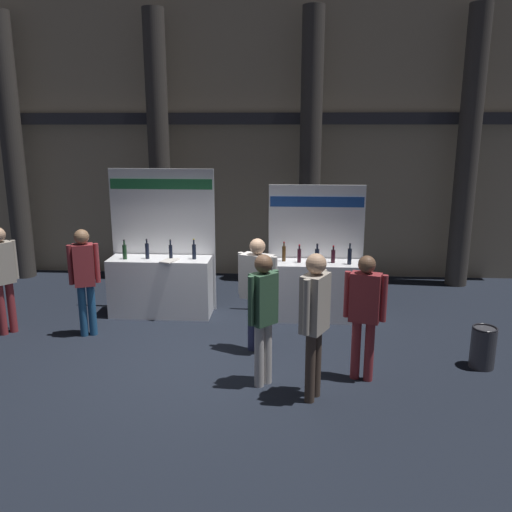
{
  "coord_description": "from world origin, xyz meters",
  "views": [
    {
      "loc": [
        1.19,
        -6.98,
        3.28
      ],
      "look_at": [
        0.69,
        0.63,
        1.4
      ],
      "focal_mm": 36.85,
      "sensor_mm": 36.0,
      "label": 1
    }
  ],
  "objects_px": {
    "visitor_2": "(2,272)",
    "visitor_5": "(315,313)",
    "visitor_4": "(257,284)",
    "visitor_6": "(365,308)",
    "exhibitor_booth_1": "(316,285)",
    "exhibitor_booth_0": "(161,279)",
    "trash_bin": "(483,347)",
    "visitor_1": "(263,310)",
    "visitor_3": "(84,274)"
  },
  "relations": [
    {
      "from": "visitor_2",
      "to": "visitor_5",
      "type": "xyz_separation_m",
      "value": [
        4.87,
        -1.81,
        0.08
      ]
    },
    {
      "from": "visitor_4",
      "to": "visitor_6",
      "type": "distance_m",
      "value": 1.65
    },
    {
      "from": "exhibitor_booth_1",
      "to": "exhibitor_booth_0",
      "type": "bearing_deg",
      "value": 179.8
    },
    {
      "from": "visitor_5",
      "to": "exhibitor_booth_1",
      "type": "bearing_deg",
      "value": 24.09
    },
    {
      "from": "exhibitor_booth_1",
      "to": "visitor_2",
      "type": "distance_m",
      "value": 5.15
    },
    {
      "from": "trash_bin",
      "to": "visitor_1",
      "type": "relative_size",
      "value": 0.34
    },
    {
      "from": "visitor_2",
      "to": "visitor_6",
      "type": "bearing_deg",
      "value": 116.22
    },
    {
      "from": "exhibitor_booth_0",
      "to": "visitor_4",
      "type": "distance_m",
      "value": 2.4
    },
    {
      "from": "visitor_4",
      "to": "visitor_3",
      "type": "bearing_deg",
      "value": 15.58
    },
    {
      "from": "exhibitor_booth_0",
      "to": "visitor_1",
      "type": "bearing_deg",
      "value": -52.74
    },
    {
      "from": "trash_bin",
      "to": "exhibitor_booth_1",
      "type": "bearing_deg",
      "value": 140.64
    },
    {
      "from": "visitor_1",
      "to": "visitor_6",
      "type": "relative_size",
      "value": 1.03
    },
    {
      "from": "trash_bin",
      "to": "visitor_5",
      "type": "bearing_deg",
      "value": -156.58
    },
    {
      "from": "visitor_3",
      "to": "visitor_6",
      "type": "height_order",
      "value": "visitor_3"
    },
    {
      "from": "visitor_2",
      "to": "visitor_6",
      "type": "xyz_separation_m",
      "value": [
        5.54,
        -1.25,
        -0.04
      ]
    },
    {
      "from": "visitor_2",
      "to": "visitor_3",
      "type": "distance_m",
      "value": 1.34
    },
    {
      "from": "exhibitor_booth_0",
      "to": "visitor_3",
      "type": "distance_m",
      "value": 1.49
    },
    {
      "from": "visitor_3",
      "to": "visitor_4",
      "type": "xyz_separation_m",
      "value": [
        2.76,
        -0.44,
        0.03
      ]
    },
    {
      "from": "trash_bin",
      "to": "visitor_1",
      "type": "xyz_separation_m",
      "value": [
        -3.03,
        -0.71,
        0.73
      ]
    },
    {
      "from": "exhibitor_booth_0",
      "to": "visitor_2",
      "type": "height_order",
      "value": "exhibitor_booth_0"
    },
    {
      "from": "exhibitor_booth_1",
      "to": "visitor_2",
      "type": "bearing_deg",
      "value": -167.98
    },
    {
      "from": "visitor_3",
      "to": "visitor_5",
      "type": "height_order",
      "value": "visitor_5"
    },
    {
      "from": "visitor_4",
      "to": "visitor_6",
      "type": "height_order",
      "value": "visitor_4"
    },
    {
      "from": "exhibitor_booth_0",
      "to": "visitor_4",
      "type": "bearing_deg",
      "value": -40.06
    },
    {
      "from": "visitor_4",
      "to": "visitor_2",
      "type": "bearing_deg",
      "value": 18.55
    },
    {
      "from": "exhibitor_booth_1",
      "to": "visitor_4",
      "type": "bearing_deg",
      "value": -121.37
    },
    {
      "from": "visitor_2",
      "to": "visitor_5",
      "type": "relative_size",
      "value": 0.95
    },
    {
      "from": "visitor_5",
      "to": "visitor_2",
      "type": "bearing_deg",
      "value": 96.66
    },
    {
      "from": "visitor_3",
      "to": "visitor_5",
      "type": "xyz_separation_m",
      "value": [
        3.53,
        -1.81,
        0.09
      ]
    },
    {
      "from": "visitor_5",
      "to": "trash_bin",
      "type": "bearing_deg",
      "value": -39.48
    },
    {
      "from": "visitor_1",
      "to": "visitor_3",
      "type": "height_order",
      "value": "visitor_1"
    },
    {
      "from": "trash_bin",
      "to": "visitor_3",
      "type": "xyz_separation_m",
      "value": [
        -5.93,
        0.78,
        0.73
      ]
    },
    {
      "from": "trash_bin",
      "to": "visitor_4",
      "type": "xyz_separation_m",
      "value": [
        -3.17,
        0.33,
        0.75
      ]
    },
    {
      "from": "visitor_5",
      "to": "visitor_4",
      "type": "bearing_deg",
      "value": 56.47
    },
    {
      "from": "visitor_2",
      "to": "trash_bin",
      "type": "bearing_deg",
      "value": 122.87
    },
    {
      "from": "exhibitor_booth_0",
      "to": "visitor_2",
      "type": "xyz_separation_m",
      "value": [
        -2.29,
        -1.08,
        0.4
      ]
    },
    {
      "from": "exhibitor_booth_1",
      "to": "visitor_6",
      "type": "relative_size",
      "value": 1.36
    },
    {
      "from": "exhibitor_booth_1",
      "to": "visitor_3",
      "type": "bearing_deg",
      "value": -163.81
    },
    {
      "from": "visitor_1",
      "to": "visitor_6",
      "type": "xyz_separation_m",
      "value": [
        1.3,
        0.24,
        -0.03
      ]
    },
    {
      "from": "visitor_2",
      "to": "exhibitor_booth_1",
      "type": "bearing_deg",
      "value": 140.97
    },
    {
      "from": "exhibitor_booth_1",
      "to": "visitor_1",
      "type": "height_order",
      "value": "exhibitor_booth_1"
    },
    {
      "from": "visitor_6",
      "to": "exhibitor_booth_1",
      "type": "bearing_deg",
      "value": -59.42
    },
    {
      "from": "exhibitor_booth_0",
      "to": "visitor_4",
      "type": "xyz_separation_m",
      "value": [
        1.81,
        -1.52,
        0.41
      ]
    },
    {
      "from": "exhibitor_booth_1",
      "to": "visitor_3",
      "type": "distance_m",
      "value": 3.86
    },
    {
      "from": "exhibitor_booth_0",
      "to": "visitor_1",
      "type": "relative_size",
      "value": 1.47
    },
    {
      "from": "visitor_3",
      "to": "visitor_6",
      "type": "relative_size",
      "value": 1.03
    },
    {
      "from": "visitor_4",
      "to": "visitor_1",
      "type": "bearing_deg",
      "value": 122.45
    },
    {
      "from": "visitor_4",
      "to": "visitor_5",
      "type": "relative_size",
      "value": 0.93
    },
    {
      "from": "exhibitor_booth_0",
      "to": "exhibitor_booth_1",
      "type": "xyz_separation_m",
      "value": [
        2.73,
        -0.01,
        -0.04
      ]
    },
    {
      "from": "visitor_2",
      "to": "visitor_3",
      "type": "xyz_separation_m",
      "value": [
        1.34,
        0.0,
        -0.01
      ]
    }
  ]
}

